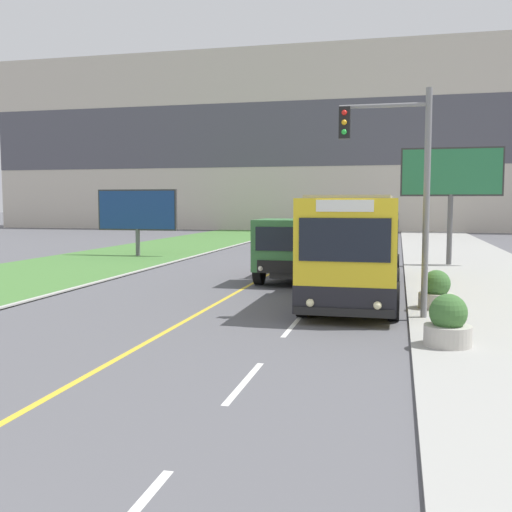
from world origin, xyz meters
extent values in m
cube|color=silver|center=(2.75, 7.80, 0.00)|extent=(0.12, 2.40, 0.01)
cube|color=silver|center=(2.75, 12.40, 0.00)|extent=(0.12, 2.40, 0.01)
cube|color=silver|center=(2.75, 17.00, 0.00)|extent=(0.12, 2.40, 0.01)
cube|color=silver|center=(2.75, 21.60, 0.00)|extent=(0.12, 2.40, 0.01)
cube|color=silver|center=(2.75, 26.20, 0.00)|extent=(0.12, 2.40, 0.01)
cube|color=silver|center=(2.75, 30.80, 0.00)|extent=(0.12, 2.40, 0.01)
cube|color=silver|center=(2.75, 35.40, 0.00)|extent=(0.12, 2.40, 0.01)
cube|color=beige|center=(0.00, 63.99, 9.54)|extent=(80.00, 8.00, 19.08)
cube|color=#4C4C56|center=(0.00, 59.97, 10.02)|extent=(80.00, 0.04, 6.68)
cube|color=yellow|center=(3.96, 15.23, 1.68)|extent=(2.46, 5.32, 2.82)
cube|color=black|center=(3.96, 15.23, 0.62)|extent=(2.48, 5.34, 0.70)
cube|color=black|center=(3.96, 15.23, 2.11)|extent=(2.48, 4.89, 0.99)
cube|color=gray|center=(3.96, 15.23, 3.13)|extent=(2.09, 4.78, 0.08)
cube|color=yellow|center=(3.96, 21.45, 1.68)|extent=(2.46, 5.32, 2.82)
cube|color=black|center=(3.96, 21.45, 0.62)|extent=(2.48, 5.34, 0.70)
cube|color=black|center=(3.96, 21.45, 2.11)|extent=(2.48, 4.89, 0.99)
cube|color=gray|center=(3.96, 21.45, 3.13)|extent=(2.09, 4.78, 0.08)
cube|color=#474747|center=(3.96, 18.34, 1.68)|extent=(2.26, 0.90, 2.59)
cube|color=black|center=(3.96, 12.56, 2.11)|extent=(2.16, 0.04, 1.03)
cube|color=black|center=(3.96, 12.55, 0.38)|extent=(2.41, 0.06, 0.20)
sphere|color=#F4EAB2|center=(3.16, 12.54, 0.57)|extent=(0.20, 0.20, 0.20)
sphere|color=#F4EAB2|center=(4.76, 12.54, 0.57)|extent=(0.20, 0.20, 0.20)
cube|color=white|center=(3.96, 12.56, 2.91)|extent=(1.35, 0.04, 0.28)
cylinder|color=black|center=(2.79, 13.75, 0.50)|extent=(0.28, 1.00, 1.00)
cylinder|color=black|center=(5.13, 13.75, 0.50)|extent=(0.28, 1.00, 1.00)
cylinder|color=black|center=(2.79, 16.94, 0.50)|extent=(0.28, 1.00, 1.00)
cylinder|color=black|center=(5.13, 16.94, 0.50)|extent=(0.28, 1.00, 1.00)
cylinder|color=black|center=(2.79, 21.98, 0.50)|extent=(0.28, 1.00, 1.00)
cylinder|color=black|center=(5.13, 21.98, 0.50)|extent=(0.28, 1.00, 1.00)
cube|color=black|center=(1.43, 21.56, 0.45)|extent=(1.10, 6.08, 0.20)
cube|color=#38753D|center=(1.43, 19.68, 1.46)|extent=(2.45, 2.33, 1.83)
cube|color=black|center=(1.43, 18.50, 1.73)|extent=(2.08, 0.04, 0.82)
cube|color=black|center=(1.43, 18.49, 0.77)|extent=(1.96, 0.06, 0.44)
sphere|color=silver|center=(0.57, 18.48, 0.70)|extent=(0.18, 0.18, 0.18)
sphere|color=silver|center=(2.29, 18.48, 0.70)|extent=(0.18, 0.18, 0.18)
cube|color=orange|center=(1.43, 22.85, 0.61)|extent=(2.33, 3.50, 0.12)
cube|color=orange|center=(0.33, 22.85, 1.14)|extent=(0.12, 3.50, 1.19)
cube|color=orange|center=(2.53, 22.85, 1.14)|extent=(0.12, 3.50, 1.19)
cube|color=orange|center=(1.43, 21.16, 1.14)|extent=(2.33, 0.12, 1.19)
cube|color=orange|center=(1.43, 24.54, 1.14)|extent=(2.33, 0.12, 1.19)
cube|color=orange|center=(1.43, 21.16, 1.86)|extent=(2.33, 0.12, 0.24)
cylinder|color=black|center=(0.30, 19.45, 0.52)|extent=(0.30, 1.04, 1.04)
cylinder|color=black|center=(2.56, 19.45, 0.52)|extent=(0.30, 1.04, 1.04)
cylinder|color=black|center=(0.30, 23.02, 0.52)|extent=(0.30, 1.04, 1.04)
cylinder|color=black|center=(2.56, 23.02, 0.52)|extent=(0.30, 1.04, 1.04)
cube|color=silver|center=(4.19, 38.97, 0.49)|extent=(1.80, 4.30, 0.61)
cube|color=black|center=(4.19, 39.08, 1.12)|extent=(1.53, 2.36, 0.65)
cylinder|color=black|center=(3.38, 37.68, 0.31)|extent=(0.18, 0.62, 0.62)
cylinder|color=black|center=(5.00, 37.68, 0.31)|extent=(0.18, 0.62, 0.62)
cylinder|color=black|center=(3.38, 40.26, 0.31)|extent=(0.18, 0.62, 0.62)
cylinder|color=black|center=(5.00, 40.26, 0.31)|extent=(0.18, 0.62, 0.62)
cylinder|color=slate|center=(5.87, 13.95, 2.90)|extent=(0.16, 0.16, 5.81)
cylinder|color=slate|center=(4.77, 13.95, 5.41)|extent=(2.20, 0.10, 0.10)
cube|color=black|center=(3.81, 13.95, 5.01)|extent=(0.28, 0.24, 0.80)
sphere|color=red|center=(3.81, 13.82, 5.25)|extent=(0.14, 0.14, 0.14)
sphere|color=orange|center=(3.81, 13.82, 5.01)|extent=(0.14, 0.14, 0.14)
sphere|color=green|center=(3.81, 13.82, 4.77)|extent=(0.14, 0.14, 0.14)
cylinder|color=#59595B|center=(7.55, 27.61, 1.68)|extent=(0.24, 0.24, 3.35)
cube|color=#333333|center=(7.55, 27.61, 4.39)|extent=(4.58, 0.20, 2.25)
cube|color=#287547|center=(7.55, 27.50, 4.39)|extent=(4.42, 0.02, 2.09)
cylinder|color=#59595B|center=(-8.87, 29.11, 0.76)|extent=(0.24, 0.24, 1.52)
cube|color=#333333|center=(-8.87, 29.11, 2.56)|extent=(4.61, 0.20, 2.26)
cube|color=navy|center=(-8.87, 29.00, 2.56)|extent=(4.45, 0.02, 2.10)
cylinder|color=#B7B2A8|center=(6.22, 10.94, 0.29)|extent=(0.96, 0.96, 0.42)
sphere|color=#3D6B33|center=(6.22, 10.94, 0.76)|extent=(0.76, 0.76, 0.76)
cylinder|color=#B7B2A8|center=(6.25, 15.37, 0.29)|extent=(0.95, 0.95, 0.42)
sphere|color=#3D6B33|center=(6.25, 15.37, 0.76)|extent=(0.76, 0.76, 0.76)
camera|label=1|loc=(5.19, -1.64, 3.00)|focal=42.00mm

